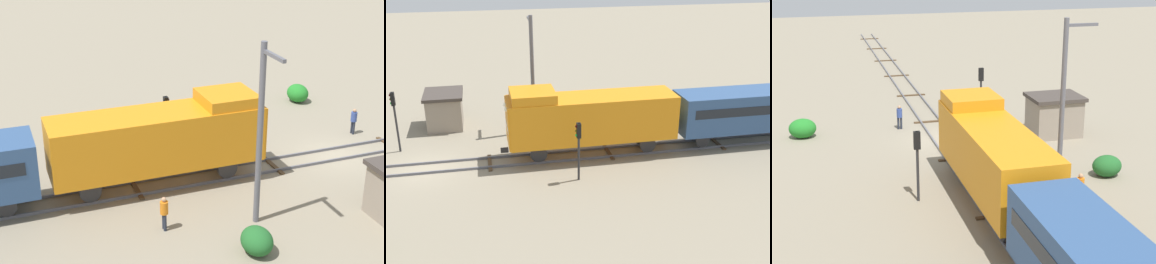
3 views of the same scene
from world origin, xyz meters
TOP-DOWN VIEW (x-y plane):
  - ground_plane at (0.00, 0.00)m, footprint 144.50×144.50m
  - railway_track at (0.00, -0.00)m, footprint 2.40×96.33m
  - locomotive at (0.00, 10.63)m, footprint 2.90×11.60m
  - traffic_signal_mid at (3.40, 9.23)m, footprint 0.32×0.34m
  - worker_near_track at (2.40, -2.95)m, footprint 0.38×0.38m
  - worker_by_signal at (-4.20, 11.85)m, footprint 0.38×0.38m
  - catenary_mast at (-5.06, 7.56)m, footprint 1.94×0.28m
  - bush_near at (-7.36, 8.70)m, footprint 1.66×1.36m
  - bush_mid at (8.96, -2.70)m, footprint 1.80×1.47m

SIDE VIEW (x-z plane):
  - ground_plane at x=0.00m, z-range 0.00..0.00m
  - railway_track at x=0.00m, z-range -0.01..0.15m
  - bush_near at x=-7.36m, z-range 0.00..1.21m
  - bush_mid at x=8.96m, z-range 0.00..1.31m
  - worker_near_track at x=2.40m, z-range 0.15..1.85m
  - worker_by_signal at x=-4.20m, z-range 0.15..1.85m
  - traffic_signal_mid at x=3.40m, z-range 0.74..4.41m
  - locomotive at x=0.00m, z-range 0.47..5.07m
  - catenary_mast at x=-5.06m, z-range 0.25..8.96m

